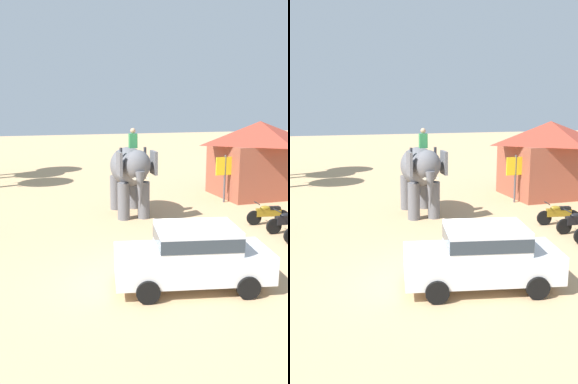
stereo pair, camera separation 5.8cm
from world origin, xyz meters
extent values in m
plane|color=tan|center=(0.00, 0.00, 0.00)|extent=(120.00, 120.00, 0.00)
cube|color=white|center=(0.66, -0.93, 0.68)|extent=(4.36, 2.50, 0.76)
cube|color=white|center=(0.76, -0.95, 1.38)|extent=(2.37, 1.96, 0.64)
cube|color=#2D3842|center=(0.76, -0.95, 1.38)|extent=(2.40, 1.98, 0.35)
cylinder|color=black|center=(-0.75, -1.50, 0.30)|extent=(0.62, 0.30, 0.60)
cylinder|color=black|center=(-0.41, 0.17, 0.30)|extent=(0.62, 0.30, 0.60)
cylinder|color=black|center=(1.73, -2.02, 0.30)|extent=(0.62, 0.30, 0.60)
cylinder|color=black|center=(2.08, -0.35, 0.30)|extent=(0.62, 0.30, 0.60)
ellipsoid|color=slate|center=(1.14, 7.02, 2.15)|extent=(1.78, 3.19, 1.70)
cylinder|color=slate|center=(1.53, 6.06, 0.80)|extent=(0.52, 0.52, 1.60)
cylinder|color=slate|center=(0.65, 6.11, 0.80)|extent=(0.52, 0.52, 1.60)
cylinder|color=slate|center=(1.64, 7.92, 0.80)|extent=(0.52, 0.52, 1.60)
cylinder|color=slate|center=(0.76, 7.97, 0.80)|extent=(0.52, 0.52, 1.60)
ellipsoid|color=slate|center=(1.05, 5.39, 2.45)|extent=(1.16, 1.06, 1.20)
cube|color=slate|center=(1.77, 5.45, 2.50)|extent=(0.17, 0.81, 0.96)
cube|color=slate|center=(0.33, 5.53, 2.50)|extent=(0.17, 0.81, 0.96)
cone|color=slate|center=(1.02, 4.94, 1.45)|extent=(0.38, 0.38, 1.60)
cone|color=beige|center=(1.28, 4.98, 1.95)|extent=(0.15, 0.57, 0.21)
cone|color=beige|center=(0.76, 5.01, 1.95)|extent=(0.15, 0.57, 0.21)
cube|color=#338C4C|center=(1.09, 6.17, 3.35)|extent=(0.35, 0.26, 0.60)
sphere|color=tan|center=(1.09, 6.17, 3.77)|extent=(0.22, 0.22, 0.22)
cylinder|color=#333338|center=(1.61, 6.14, 2.80)|extent=(0.12, 0.12, 0.55)
cylinder|color=#333338|center=(0.57, 6.20, 2.80)|extent=(0.12, 0.12, 0.55)
cylinder|color=black|center=(5.55, 2.38, 0.30)|extent=(0.61, 0.16, 0.60)
ellipsoid|color=black|center=(6.00, 2.34, 0.70)|extent=(0.46, 0.28, 0.20)
cylinder|color=black|center=(5.64, 2.37, 0.92)|extent=(0.09, 0.55, 0.04)
cylinder|color=black|center=(5.50, 3.67, 0.30)|extent=(0.61, 0.21, 0.60)
cylinder|color=black|center=(6.68, 3.44, 0.30)|extent=(0.61, 0.21, 0.60)
cube|color=olive|center=(6.09, 3.55, 0.52)|extent=(1.04, 0.39, 0.32)
ellipsoid|color=olive|center=(5.94, 3.58, 0.70)|extent=(0.48, 0.32, 0.20)
cube|color=black|center=(6.34, 3.50, 0.70)|extent=(0.47, 0.30, 0.12)
cylinder|color=black|center=(5.59, 3.65, 0.92)|extent=(0.14, 0.55, 0.04)
cube|color=#994C38|center=(8.85, 8.68, 1.40)|extent=(4.41, 3.61, 2.80)
pyramid|color=#9E3828|center=(8.85, 8.68, 3.40)|extent=(5.01, 4.21, 1.20)
cylinder|color=#4C4C51|center=(6.31, 7.69, 1.20)|extent=(0.10, 0.10, 2.40)
cube|color=yellow|center=(6.31, 7.69, 1.85)|extent=(1.00, 0.08, 0.90)
camera|label=1|loc=(-3.68, -10.36, 4.77)|focal=38.34mm
camera|label=2|loc=(-3.62, -10.37, 4.77)|focal=38.34mm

